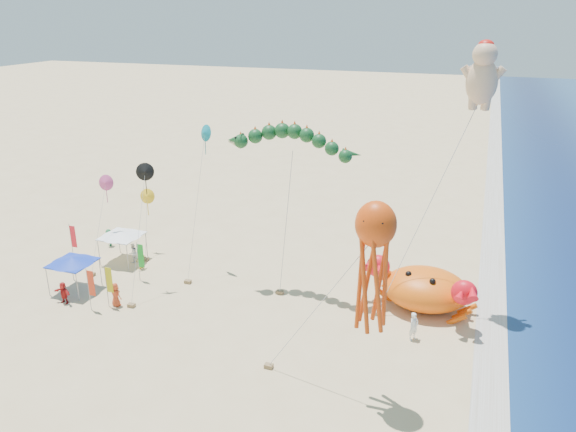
% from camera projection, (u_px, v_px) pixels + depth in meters
% --- Properties ---
extents(ground, '(320.00, 320.00, 0.00)m').
position_uv_depth(ground, '(306.00, 318.00, 38.38)').
color(ground, '#D1B784').
rests_on(ground, ground).
extents(foam_strip, '(320.00, 320.00, 0.00)m').
position_uv_depth(foam_strip, '(491.00, 351.00, 34.64)').
color(foam_strip, silver).
rests_on(foam_strip, ground).
extents(crab_inflatable, '(8.02, 6.58, 3.52)m').
position_uv_depth(crab_inflatable, '(425.00, 288.00, 39.18)').
color(crab_inflatable, '#FC610D').
rests_on(crab_inflatable, ground).
extents(dragon_kite, '(9.39, 2.89, 12.00)m').
position_uv_depth(dragon_kite, '(291.00, 145.00, 39.13)').
color(dragon_kite, '#113F1C').
rests_on(dragon_kite, ground).
extents(cherub_kite, '(6.28, 5.07, 18.10)m').
position_uv_depth(cherub_kite, '(482.00, 74.00, 35.20)').
color(cherub_kite, '#E8B88D').
rests_on(cherub_kite, ground).
extents(octopus_kite, '(7.19, 1.85, 11.19)m').
position_uv_depth(octopus_kite, '(374.00, 257.00, 27.92)').
color(octopus_kite, '#DE440B').
rests_on(octopus_kite, ground).
extents(canopy_blue, '(3.17, 3.17, 2.71)m').
position_uv_depth(canopy_blue, '(72.00, 260.00, 41.37)').
color(canopy_blue, gray).
rests_on(canopy_blue, ground).
extents(canopy_white, '(3.29, 3.29, 2.71)m').
position_uv_depth(canopy_white, '(121.00, 234.00, 46.26)').
color(canopy_white, gray).
rests_on(canopy_white, ground).
extents(feather_flags, '(8.25, 6.61, 3.20)m').
position_uv_depth(feather_flags, '(103.00, 263.00, 41.86)').
color(feather_flags, gray).
rests_on(feather_flags, ground).
extents(beachgoers, '(28.52, 10.67, 1.89)m').
position_uv_depth(beachgoers, '(138.00, 273.00, 42.99)').
color(beachgoers, '#B73C1D').
rests_on(beachgoers, ground).
extents(small_kites, '(9.78, 8.87, 11.62)m').
position_uv_depth(small_kites, '(149.00, 183.00, 44.03)').
color(small_kites, '#CD4483').
rests_on(small_kites, ground).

